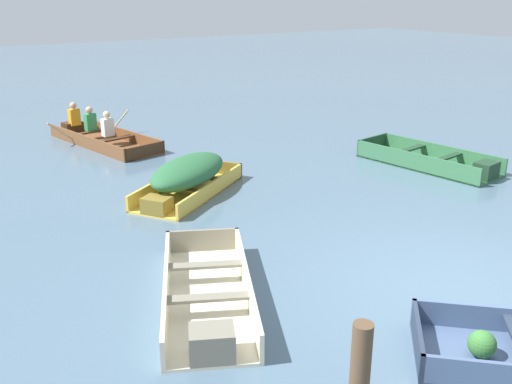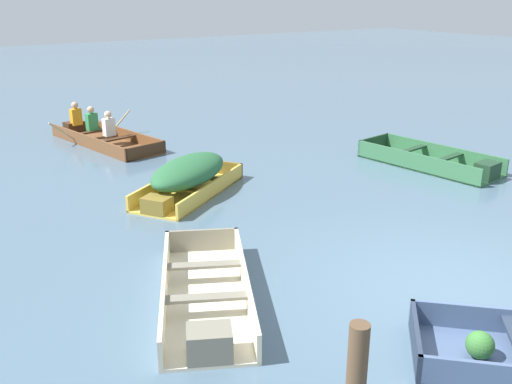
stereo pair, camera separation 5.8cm
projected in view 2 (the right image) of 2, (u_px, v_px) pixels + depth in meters
ground_plane at (457, 292)px, 7.43m from camera, size 80.00×80.00×0.00m
skiff_yellow_near_moored at (188, 175)px, 10.88m from camera, size 2.80×2.33×0.72m
skiff_green_mid_moored at (434, 162)px, 12.62m from camera, size 1.52×3.22×0.39m
skiff_cream_far_moored at (206, 297)px, 7.07m from camera, size 2.25×3.02×0.38m
rowboat_wooden_brown_with_crew at (101, 135)px, 14.72m from camera, size 2.32×3.80×0.89m
mooring_post at (357, 367)px, 5.22m from camera, size 0.19×0.19×0.91m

